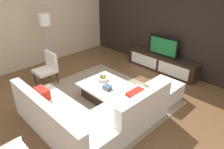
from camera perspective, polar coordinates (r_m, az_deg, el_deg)
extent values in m
plane|color=brown|center=(5.17, -2.02, -6.97)|extent=(14.00, 14.00, 0.00)
cube|color=black|center=(6.59, 15.77, 12.94)|extent=(6.40, 0.12, 2.80)
cube|color=beige|center=(7.25, -18.89, 13.72)|extent=(0.12, 5.20, 2.80)
cube|color=gray|center=(5.23, -2.76, -6.49)|extent=(3.14, 2.71, 0.01)
cube|color=black|center=(6.70, 13.23, 3.05)|extent=(2.30, 0.43, 0.50)
cube|color=white|center=(6.81, 8.50, 3.85)|extent=(0.97, 0.01, 0.35)
cube|color=white|center=(6.29, 16.10, 1.05)|extent=(0.97, 0.01, 0.35)
cube|color=black|center=(6.51, 13.73, 7.40)|extent=(0.97, 0.05, 0.58)
cube|color=#1E7238|center=(6.49, 13.59, 7.34)|extent=(0.87, 0.01, 0.49)
cube|color=white|center=(4.31, -13.30, -12.24)|extent=(2.35, 0.85, 0.43)
cube|color=white|center=(3.94, -18.09, -9.44)|extent=(2.35, 0.18, 0.40)
cube|color=white|center=(4.43, 5.08, -10.22)|extent=(0.85, 1.47, 0.43)
cube|color=white|center=(4.02, 8.95, -7.46)|extent=(0.18, 1.47, 0.40)
cube|color=red|center=(4.65, -18.39, -4.88)|extent=(0.36, 0.20, 0.22)
cube|color=red|center=(4.53, 8.27, -5.71)|extent=(0.60, 0.44, 0.06)
cube|color=black|center=(5.20, -1.98, -4.59)|extent=(0.86, 0.79, 0.33)
cube|color=white|center=(5.11, -2.01, -2.78)|extent=(1.07, 0.99, 0.05)
cylinder|color=black|center=(6.18, -20.25, -0.70)|extent=(0.04, 0.04, 0.38)
cylinder|color=black|center=(5.82, -18.33, -2.16)|extent=(0.04, 0.04, 0.38)
cylinder|color=black|center=(6.35, -16.65, 0.61)|extent=(0.04, 0.04, 0.38)
cylinder|color=black|center=(5.99, -14.56, -0.74)|extent=(0.04, 0.04, 0.38)
cube|color=white|center=(6.00, -17.70, 0.89)|extent=(0.53, 0.53, 0.08)
cube|color=white|center=(5.98, -16.17, 3.84)|extent=(0.53, 0.08, 0.45)
cylinder|color=#A5A5AA|center=(6.99, -16.00, 1.57)|extent=(0.28, 0.28, 0.02)
cylinder|color=#A5A5AA|center=(6.73, -16.75, 6.98)|extent=(0.03, 0.03, 1.38)
cylinder|color=white|center=(6.51, -17.76, 14.02)|extent=(0.34, 0.34, 0.32)
cube|color=white|center=(5.32, 13.93, -4.26)|extent=(0.70, 0.70, 0.40)
cylinder|color=silver|center=(5.25, -2.55, -1.13)|extent=(0.28, 0.28, 0.07)
sphere|color=gold|center=(5.19, -2.25, -0.86)|extent=(0.08, 0.08, 0.08)
sphere|color=#4C8C33|center=(5.26, -2.14, -0.46)|extent=(0.08, 0.08, 0.08)
sphere|color=#B23326|center=(5.26, -2.90, -0.46)|extent=(0.08, 0.08, 0.08)
sphere|color=#4C8C33|center=(5.21, -2.84, -0.75)|extent=(0.09, 0.09, 0.09)
cube|color=#2D516B|center=(4.87, -1.28, -3.83)|extent=(0.22, 0.13, 0.03)
cube|color=#CCB78C|center=(4.87, -1.30, -3.46)|extent=(0.16, 0.15, 0.03)
cube|color=#2D516B|center=(4.85, -1.31, -3.19)|extent=(0.17, 0.16, 0.02)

